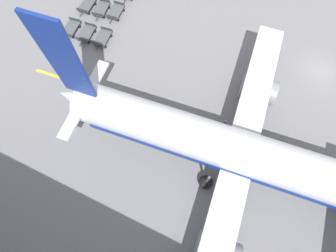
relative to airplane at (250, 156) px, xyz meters
The scene contains 9 objects.
ground_plane 15.22m from the airplane, 161.86° to the left, with size 500.00×500.00×0.00m, color gray.
airplane is the anchor object (origin of this frame).
baggage_dolly_row_near_col_b 26.67m from the airplane, 115.07° to the right, with size 3.22×1.70×0.92m.
baggage_dolly_row_near_col_c 25.00m from the airplane, 106.95° to the right, with size 3.24×1.76×0.92m.
baggage_dolly_row_mid_a_col_b 25.02m from the airplane, 117.44° to the right, with size 3.25×1.82×0.92m.
baggage_dolly_row_mid_a_col_c 23.08m from the airplane, 108.77° to the right, with size 3.24×1.76×0.92m.
baggage_dolly_row_mid_b_col_b 23.61m from the airplane, 120.30° to the right, with size 3.24×1.74×0.92m.
baggage_dolly_row_mid_b_col_c 21.19m from the airplane, 111.17° to the right, with size 3.25×1.77×0.92m.
stand_guidance_stripe 8.64m from the airplane, 107.92° to the right, with size 3.58×33.52×0.01m.
Camera 1 is at (22.73, -8.19, 24.53)m, focal length 28.00 mm.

